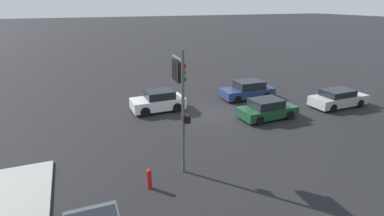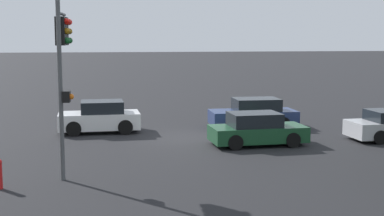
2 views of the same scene
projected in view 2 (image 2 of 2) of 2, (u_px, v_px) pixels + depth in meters
ground_plane at (188, 137)px, 24.26m from camera, size 300.00×300.00×0.00m
traffic_signal at (63, 49)px, 16.97m from camera, size 0.54×1.73×5.75m
crossing_car_0 at (254, 114)px, 27.00m from camera, size 4.34×2.04×1.46m
crossing_car_2 at (257, 130)px, 22.49m from camera, size 4.04×2.01×1.38m
crossing_car_3 at (100, 117)px, 25.53m from camera, size 3.84×2.03×1.51m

